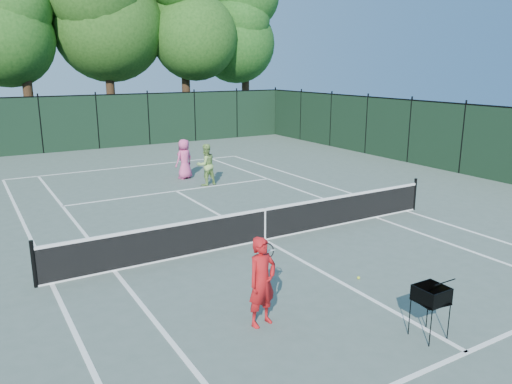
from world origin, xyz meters
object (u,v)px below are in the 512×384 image
coach (262,282)px  ball_hopper (431,295)px  loose_ball_midcourt (359,278)px  player_pink (184,159)px  player_green (206,165)px

coach → ball_hopper: bearing=-50.7°
coach → ball_hopper: coach is taller
coach → loose_ball_midcourt: bearing=0.4°
coach → player_pink: 12.61m
player_green → ball_hopper: player_green is taller
player_pink → player_green: bearing=80.2°
coach → ball_hopper: 2.95m
loose_ball_midcourt → player_pink: bearing=86.5°
player_pink → player_green: 1.58m
ball_hopper → loose_ball_midcourt: (0.62, 2.46, -0.77)m
player_green → ball_hopper: 12.51m
player_green → loose_ball_midcourt: player_green is taller
player_pink → loose_ball_midcourt: player_pink is taller
coach → loose_ball_midcourt: 3.06m
player_pink → ball_hopper: (-1.32, -13.97, -0.03)m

